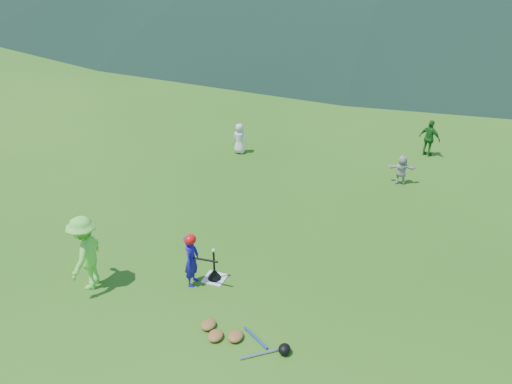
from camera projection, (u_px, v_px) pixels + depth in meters
The scene contains 12 objects.
ground at pixel (215, 279), 10.76m from camera, with size 120.00×120.00×0.00m, color #245613.
home_plate at pixel (215, 278), 10.75m from camera, with size 0.45×0.45×0.02m, color silver.
baseball at pixel (213, 250), 10.42m from camera, with size 0.08×0.08×0.08m, color white.
batter_child at pixel (192, 260), 10.36m from camera, with size 0.43×0.28×1.18m, color #1C1593.
adult_coach at pixel (86, 253), 10.18m from camera, with size 1.07×0.61×1.65m, color #6BE844.
fielder_a at pixel (240, 139), 16.70m from camera, with size 0.50×0.33×1.03m, color silver.
fielder_c at pixel (429, 138), 16.45m from camera, with size 0.72×0.30×1.23m, color #1D611D.
fielder_d at pixel (402, 170), 14.66m from camera, with size 0.84×0.27×0.90m, color #BBBBBB.
batting_tee at pixel (215, 274), 10.70m from camera, with size 0.30×0.30×0.68m.
batter_gear at pixel (191, 241), 10.13m from camera, with size 0.73×0.26×0.54m.
equipment_pile at pixel (235, 336), 9.13m from camera, with size 1.80×0.80×0.19m.
outfield_fence at pixel (390, 32), 33.65m from camera, with size 70.07×0.08×1.33m.
Camera 1 is at (3.93, -7.79, 6.63)m, focal length 35.00 mm.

